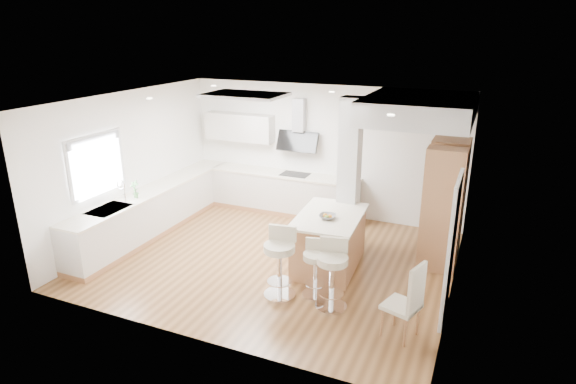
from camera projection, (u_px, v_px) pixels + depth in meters
The scene contains 18 objects.
ground at pixel (274, 259), 8.54m from camera, with size 6.00×6.00×0.00m, color brown.
ceiling at pixel (274, 259), 8.54m from camera, with size 6.00×5.00×0.02m, color silver.
wall_back at pixel (322, 151), 10.26m from camera, with size 6.00×0.04×2.80m, color white.
wall_left at pixel (131, 165), 9.21m from camera, with size 0.04×5.00×2.80m, color white.
wall_right at pixel (460, 210), 6.97m from camera, with size 0.04×5.00×2.80m, color white.
skylight at pixel (246, 95), 8.46m from camera, with size 4.10×2.10×0.06m.
window_left at pixel (96, 162), 8.31m from camera, with size 0.06×1.28×1.07m.
doorway_right at pixel (451, 251), 6.58m from camera, with size 0.05×1.00×2.10m.
counter_left at pixel (156, 209), 9.60m from camera, with size 0.63×4.50×1.35m.
counter_back at pixel (278, 181), 10.59m from camera, with size 3.62×0.63×2.50m.
pillar at pixel (349, 176), 8.52m from camera, with size 0.35×0.35×2.80m.
soffit at pixel (419, 109), 8.13m from camera, with size 1.78×2.20×0.40m.
oven_column at pixel (444, 202), 8.27m from camera, with size 0.63×1.21×2.10m.
peninsula at pixel (329, 241), 8.14m from camera, with size 1.12×1.61×1.02m.
bar_stool_a at pixel (280, 259), 7.21m from camera, with size 0.55×0.55×1.09m.
bar_stool_b at pixel (316, 265), 7.25m from camera, with size 0.49×0.49×0.89m.
bar_stool_c at pixel (332, 271), 6.90m from camera, with size 0.56×0.56×1.05m.
dining_chair at pixel (409, 299), 6.18m from camera, with size 0.54×0.54×1.10m.
Camera 1 is at (3.28, -6.96, 3.90)m, focal length 30.00 mm.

